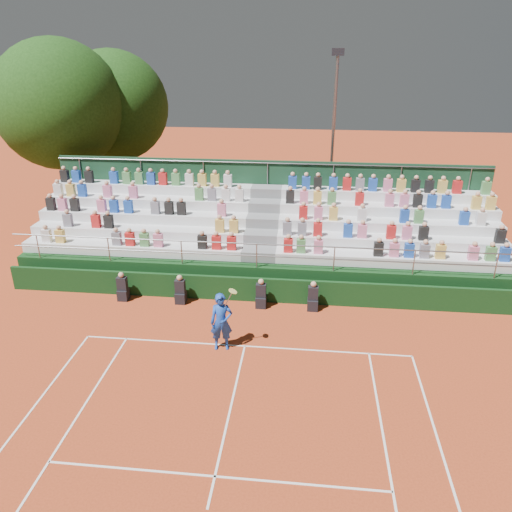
# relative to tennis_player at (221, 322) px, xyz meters

# --- Properties ---
(ground) EXTENTS (90.00, 90.00, 0.00)m
(ground) POSITION_rel_tennis_player_xyz_m (0.74, 0.18, -1.00)
(ground) COLOR #AD3F1C
(ground) RESTS_ON ground
(courtside_wall) EXTENTS (20.00, 0.15, 1.00)m
(courtside_wall) POSITION_rel_tennis_player_xyz_m (0.74, 3.38, -0.50)
(courtside_wall) COLOR black
(courtside_wall) RESTS_ON ground
(line_officials) EXTENTS (7.84, 0.40, 1.19)m
(line_officials) POSITION_rel_tennis_player_xyz_m (-0.65, 2.93, -0.53)
(line_officials) COLOR black
(line_officials) RESTS_ON ground
(grandstand) EXTENTS (20.00, 5.20, 4.40)m
(grandstand) POSITION_rel_tennis_player_xyz_m (0.74, 6.62, 0.09)
(grandstand) COLOR black
(grandstand) RESTS_ON ground
(tennis_player) EXTENTS (0.93, 0.59, 2.22)m
(tennis_player) POSITION_rel_tennis_player_xyz_m (0.00, 0.00, 0.00)
(tennis_player) COLOR #1743AD
(tennis_player) RESTS_ON ground
(tree_west) EXTENTS (6.70, 6.70, 9.69)m
(tree_west) POSITION_rel_tennis_player_xyz_m (-10.54, 11.94, 5.32)
(tree_west) COLOR #362013
(tree_west) RESTS_ON ground
(tree_east) EXTENTS (6.25, 6.25, 9.09)m
(tree_east) POSITION_rel_tennis_player_xyz_m (-8.73, 14.80, 4.95)
(tree_east) COLOR #362013
(tree_east) RESTS_ON ground
(floodlight_mast) EXTENTS (0.60, 0.25, 9.11)m
(floodlight_mast) POSITION_rel_tennis_player_xyz_m (3.78, 12.46, 4.24)
(floodlight_mast) COLOR gray
(floodlight_mast) RESTS_ON ground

